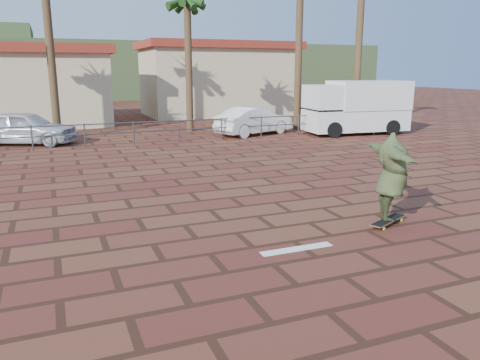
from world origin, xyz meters
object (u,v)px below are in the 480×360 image
object	(u,v)px
longboard	(388,220)
car_white	(254,121)
skateboarder	(392,177)
campervan	(357,106)
car_silver	(25,128)

from	to	relation	value
longboard	car_white	bearing A→B (deg)	53.77
skateboarder	longboard	bearing A→B (deg)	80.71
campervan	car_white	world-z (taller)	campervan
longboard	car_white	world-z (taller)	car_white
skateboarder	car_white	world-z (taller)	skateboarder
longboard	car_silver	bearing A→B (deg)	92.90
skateboarder	car_white	size ratio (longest dim) A/B	0.54
car_silver	longboard	bearing A→B (deg)	-128.79
longboard	car_silver	size ratio (longest dim) A/B	0.27
car_silver	skateboarder	bearing A→B (deg)	-128.79
longboard	campervan	xyz separation A→B (m)	(7.82, 12.13, 1.28)
campervan	car_silver	size ratio (longest dim) A/B	1.23
longboard	car_white	size ratio (longest dim) A/B	0.28
longboard	car_silver	xyz separation A→B (m)	(-7.42, 14.55, 0.63)
skateboarder	car_white	distance (m)	14.03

